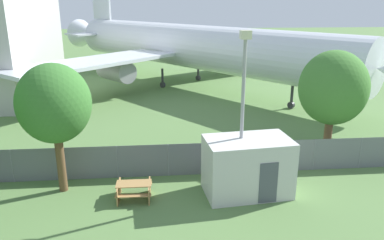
{
  "coord_description": "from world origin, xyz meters",
  "views": [
    {
      "loc": [
        -0.39,
        -6.63,
        8.54
      ],
      "look_at": [
        1.49,
        13.85,
        2.0
      ],
      "focal_mm": 35.0,
      "sensor_mm": 36.0,
      "label": 1
    }
  ],
  "objects_px": {
    "picnic_bench_near_cabin": "(134,189)",
    "tree_behind_benches": "(333,88)",
    "tree_left_of_cabin": "(54,104)",
    "airplane": "(190,47)",
    "portable_cabin": "(247,166)"
  },
  "relations": [
    {
      "from": "portable_cabin",
      "to": "tree_left_of_cabin",
      "type": "xyz_separation_m",
      "value": [
        -8.56,
        1.01,
        2.9
      ]
    },
    {
      "from": "tree_left_of_cabin",
      "to": "tree_behind_benches",
      "type": "bearing_deg",
      "value": 12.84
    },
    {
      "from": "portable_cabin",
      "to": "tree_behind_benches",
      "type": "relative_size",
      "value": 0.67
    },
    {
      "from": "picnic_bench_near_cabin",
      "to": "tree_left_of_cabin",
      "type": "distance_m",
      "value": 5.16
    },
    {
      "from": "airplane",
      "to": "portable_cabin",
      "type": "relative_size",
      "value": 9.45
    },
    {
      "from": "portable_cabin",
      "to": "tree_left_of_cabin",
      "type": "relative_size",
      "value": 0.67
    },
    {
      "from": "picnic_bench_near_cabin",
      "to": "tree_left_of_cabin",
      "type": "xyz_separation_m",
      "value": [
        -3.37,
        1.1,
        3.75
      ]
    },
    {
      "from": "portable_cabin",
      "to": "tree_behind_benches",
      "type": "distance_m",
      "value": 7.64
    },
    {
      "from": "picnic_bench_near_cabin",
      "to": "airplane",
      "type": "bearing_deg",
      "value": 79.04
    },
    {
      "from": "portable_cabin",
      "to": "picnic_bench_near_cabin",
      "type": "relative_size",
      "value": 2.54
    },
    {
      "from": "tree_left_of_cabin",
      "to": "tree_behind_benches",
      "type": "height_order",
      "value": "tree_left_of_cabin"
    },
    {
      "from": "picnic_bench_near_cabin",
      "to": "tree_left_of_cabin",
      "type": "height_order",
      "value": "tree_left_of_cabin"
    },
    {
      "from": "tree_behind_benches",
      "to": "picnic_bench_near_cabin",
      "type": "bearing_deg",
      "value": -158.3
    },
    {
      "from": "airplane",
      "to": "picnic_bench_near_cabin",
      "type": "bearing_deg",
      "value": -49.81
    },
    {
      "from": "picnic_bench_near_cabin",
      "to": "tree_behind_benches",
      "type": "height_order",
      "value": "tree_behind_benches"
    }
  ]
}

